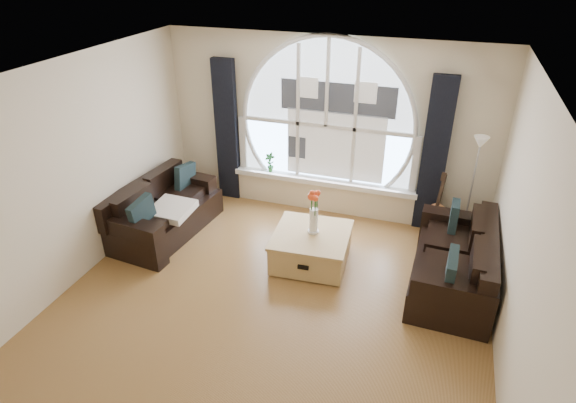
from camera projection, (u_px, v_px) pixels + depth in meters
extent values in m
cube|color=brown|center=(264.00, 316.00, 5.54)|extent=(5.00, 5.50, 0.01)
cube|color=silver|center=(256.00, 84.00, 4.25)|extent=(5.00, 5.50, 0.01)
cube|color=beige|center=(327.00, 128.00, 7.19)|extent=(5.00, 0.01, 2.70)
cube|color=beige|center=(60.00, 182.00, 5.58)|extent=(0.01, 5.50, 2.70)
cube|color=beige|center=(526.00, 261.00, 4.20)|extent=(0.01, 5.50, 2.70)
cube|color=silver|center=(515.00, 151.00, 3.81)|extent=(0.92, 5.50, 0.72)
cube|color=silver|center=(327.00, 111.00, 7.03)|extent=(2.60, 0.06, 2.15)
cube|color=white|center=(323.00, 181.00, 7.51)|extent=(2.90, 0.22, 0.08)
cube|color=white|center=(326.00, 111.00, 7.00)|extent=(2.76, 0.08, 2.15)
cube|color=silver|center=(336.00, 120.00, 7.04)|extent=(1.70, 0.02, 1.50)
cube|color=black|center=(227.00, 132.00, 7.62)|extent=(0.35, 0.12, 2.30)
cube|color=black|center=(434.00, 157.00, 6.74)|extent=(0.35, 0.12, 2.30)
cube|color=black|center=(164.00, 208.00, 6.97)|extent=(1.06, 1.85, 0.78)
cube|color=black|center=(453.00, 259.00, 5.86)|extent=(0.96, 1.82, 0.80)
cube|color=tan|center=(311.00, 246.00, 6.38)|extent=(1.05, 1.05, 0.48)
cube|color=silver|center=(172.00, 209.00, 6.73)|extent=(0.57, 0.57, 0.10)
cube|color=white|center=(314.00, 206.00, 6.13)|extent=(0.24, 0.24, 0.70)
cube|color=#B2B2B2|center=(471.00, 192.00, 6.56)|extent=(0.24, 0.24, 1.60)
cube|color=brown|center=(439.00, 203.00, 6.83)|extent=(0.43, 0.37, 1.06)
imported|color=#1E6023|center=(270.00, 162.00, 7.65)|extent=(0.19, 0.14, 0.31)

